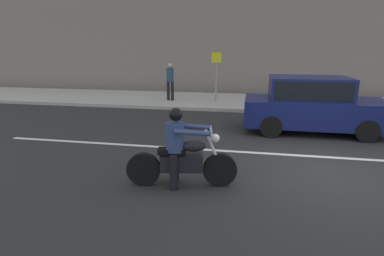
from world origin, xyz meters
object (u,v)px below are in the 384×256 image
Objects in this scene: motorcycle_with_rider_denim_blue at (181,154)px; parked_sedan_navy at (312,105)px; street_sign_post at (216,71)px; pedestrian_bystander at (170,79)px.

parked_sedan_navy reaches higher than motorcycle_with_rider_denim_blue.
street_sign_post is at bearing 129.40° from parked_sedan_navy.
street_sign_post is (-3.44, 4.19, 0.64)m from parked_sedan_navy.
parked_sedan_navy is at bearing 55.57° from motorcycle_with_rider_denim_blue.
parked_sedan_navy is at bearing -36.47° from pedestrian_bystander.
motorcycle_with_rider_denim_blue is 9.01m from pedestrian_bystander.
motorcycle_with_rider_denim_blue is 0.50× the size of parked_sedan_navy.
pedestrian_bystander reaches higher than motorcycle_with_rider_denim_blue.
pedestrian_bystander is at bearing -178.34° from street_sign_post.
street_sign_post is 1.31× the size of pedestrian_bystander.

